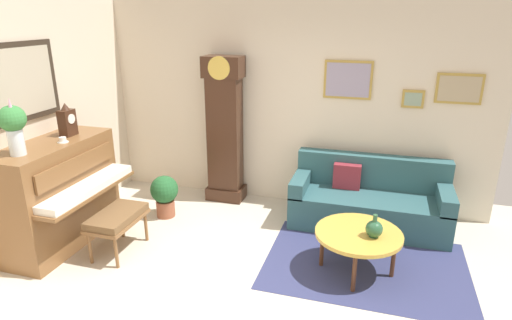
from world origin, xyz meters
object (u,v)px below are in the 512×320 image
at_px(grandfather_clock, 225,134).
at_px(couch, 369,201).
at_px(teacup, 63,140).
at_px(coffee_table, 358,235).
at_px(flower_vase, 13,124).
at_px(piano, 59,193).
at_px(mantel_clock, 67,121).
at_px(piano_bench, 117,219).
at_px(potted_plant, 165,193).
at_px(green_jug, 374,229).

height_order(grandfather_clock, couch, grandfather_clock).
bearing_deg(teacup, grandfather_clock, 52.91).
height_order(coffee_table, flower_vase, flower_vase).
relative_size(piano, mantel_clock, 3.79).
bearing_deg(piano, coffee_table, 6.06).
bearing_deg(coffee_table, piano_bench, -172.09).
relative_size(piano_bench, mantel_clock, 1.84).
xyz_separation_m(piano_bench, potted_plant, (0.07, 0.94, -0.08)).
height_order(flower_vase, potted_plant, flower_vase).
xyz_separation_m(piano, green_jug, (3.46, 0.30, -0.07)).
distance_m(teacup, potted_plant, 1.45).
xyz_separation_m(piano_bench, mantel_clock, (-0.74, 0.31, 0.98)).
relative_size(coffee_table, flower_vase, 1.52).
relative_size(piano, potted_plant, 2.57).
height_order(green_jug, potted_plant, green_jug).
bearing_deg(couch, potted_plant, -168.05).
bearing_deg(green_jug, grandfather_clock, 145.98).
bearing_deg(piano, grandfather_clock, 51.05).
relative_size(coffee_table, green_jug, 3.67).
bearing_deg(mantel_clock, grandfather_clock, 45.56).
bearing_deg(flower_vase, coffee_table, 13.39).
distance_m(couch, mantel_clock, 3.73).
xyz_separation_m(grandfather_clock, coffee_table, (1.94, -1.35, -0.54)).
height_order(piano, piano_bench, piano).
relative_size(grandfather_clock, teacup, 17.50).
height_order(piano, grandfather_clock, grandfather_clock).
bearing_deg(mantel_clock, coffee_table, 0.86).
bearing_deg(potted_plant, flower_vase, -120.53).
bearing_deg(coffee_table, flower_vase, -166.61).
height_order(piano_bench, green_jug, green_jug).
relative_size(teacup, green_jug, 0.48).
distance_m(piano, piano_bench, 0.77).
relative_size(flower_vase, green_jug, 2.42).
bearing_deg(mantel_clock, piano, -90.44).
relative_size(piano_bench, flower_vase, 1.21).
height_order(grandfather_clock, flower_vase, grandfather_clock).
bearing_deg(grandfather_clock, green_jug, -34.02).
distance_m(coffee_table, mantel_clock, 3.45).
height_order(mantel_clock, green_jug, mantel_clock).
xyz_separation_m(piano_bench, flower_vase, (-0.74, -0.43, 1.12)).
height_order(couch, mantel_clock, mantel_clock).
distance_m(grandfather_clock, flower_vase, 2.61).
xyz_separation_m(piano, grandfather_clock, (1.38, 1.71, 0.35)).
height_order(mantel_clock, flower_vase, flower_vase).
bearing_deg(grandfather_clock, piano, -128.95).
relative_size(piano_bench, couch, 0.37).
xyz_separation_m(piano, couch, (3.38, 1.48, -0.30)).
xyz_separation_m(couch, potted_plant, (-2.56, -0.54, 0.01)).
bearing_deg(green_jug, couch, 94.13).
bearing_deg(piano_bench, couch, 29.43).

